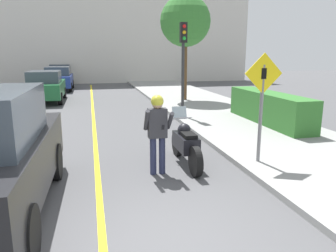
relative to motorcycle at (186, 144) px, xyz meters
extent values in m
plane|color=#4C4C4F|center=(-1.47, -3.08, -0.51)|extent=(80.00, 80.00, 0.00)
cube|color=gray|center=(3.33, 0.92, -0.45)|extent=(4.40, 44.00, 0.13)
cube|color=yellow|center=(-2.07, 2.92, -0.51)|extent=(0.12, 36.00, 0.01)
cube|color=beige|center=(-1.47, 22.92, 4.30)|extent=(28.00, 1.20, 9.62)
cylinder|color=black|center=(0.00, -0.77, -0.18)|extent=(0.14, 0.66, 0.66)
cylinder|color=black|center=(0.00, 0.75, -0.18)|extent=(0.14, 0.66, 0.66)
cube|color=black|center=(0.00, -0.01, 0.05)|extent=(0.40, 1.05, 0.36)
sphere|color=black|center=(0.00, 0.13, 0.31)|extent=(0.32, 0.32, 0.32)
cube|color=black|center=(0.00, -0.25, 0.27)|extent=(0.28, 0.48, 0.10)
cylinder|color=silver|center=(0.00, 0.51, 0.53)|extent=(0.62, 0.03, 0.03)
cube|color=silver|center=(0.00, 0.58, 0.65)|extent=(0.36, 0.12, 0.31)
cylinder|color=#282D4C|center=(-0.87, -0.44, -0.10)|extent=(0.14, 0.14, 0.83)
cylinder|color=#282D4C|center=(-0.67, -0.44, -0.10)|extent=(0.14, 0.14, 0.83)
cube|color=#333338|center=(-0.77, -0.44, 0.63)|extent=(0.40, 0.22, 0.64)
cylinder|color=#333338|center=(-1.02, -0.54, 0.73)|extent=(0.09, 0.38, 0.49)
cylinder|color=#333338|center=(-0.52, -0.56, 0.70)|extent=(0.09, 0.45, 0.45)
sphere|color=tan|center=(-0.77, -0.44, 1.06)|extent=(0.23, 0.23, 0.23)
sphere|color=gold|center=(-0.77, -0.44, 1.11)|extent=(0.27, 0.27, 0.27)
cube|color=black|center=(-0.71, -0.72, 0.60)|extent=(0.06, 0.05, 0.11)
cylinder|color=black|center=(-2.93, -0.23, -0.13)|extent=(0.24, 0.77, 0.76)
cylinder|color=black|center=(-3.00, -3.12, -0.13)|extent=(0.24, 0.77, 0.76)
cylinder|color=slate|center=(1.63, -0.51, 0.73)|extent=(0.08, 0.08, 2.23)
cube|color=yellow|center=(1.63, -0.53, 1.66)|extent=(0.91, 0.02, 0.91)
cube|color=black|center=(1.63, -0.54, 1.66)|extent=(0.12, 0.01, 0.24)
cylinder|color=#2D2D30|center=(1.44, 5.35, 1.43)|extent=(0.12, 0.12, 3.63)
cube|color=black|center=(1.44, 5.33, 2.87)|extent=(0.26, 0.22, 0.76)
sphere|color=red|center=(1.44, 5.21, 3.09)|extent=(0.14, 0.14, 0.14)
sphere|color=gold|center=(1.44, 5.21, 2.87)|extent=(0.14, 0.14, 0.14)
sphere|color=green|center=(1.44, 5.21, 2.65)|extent=(0.14, 0.14, 0.14)
cube|color=#33702D|center=(4.13, 3.39, 0.17)|extent=(0.90, 4.57, 1.10)
cylinder|color=brown|center=(2.86, 9.95, 1.21)|extent=(0.24, 0.24, 3.18)
sphere|color=#387A33|center=(2.86, 9.95, 3.73)|extent=(2.64, 2.64, 2.64)
cylinder|color=black|center=(-5.32, 13.00, -0.19)|extent=(0.22, 0.64, 0.64)
cylinder|color=black|center=(-3.67, 13.00, -0.19)|extent=(0.22, 0.64, 0.64)
cylinder|color=black|center=(-5.32, 10.40, -0.19)|extent=(0.22, 0.64, 0.64)
cylinder|color=black|center=(-3.67, 10.40, -0.19)|extent=(0.22, 0.64, 0.64)
cube|color=#1E6033|center=(-4.50, 11.70, 0.19)|extent=(1.80, 4.20, 0.76)
cube|color=#38424C|center=(-4.50, 11.53, 0.87)|extent=(1.58, 2.18, 0.60)
cylinder|color=black|center=(-5.12, 18.75, -0.19)|extent=(0.22, 0.64, 0.64)
cylinder|color=black|center=(-3.46, 18.75, -0.19)|extent=(0.22, 0.64, 0.64)
cylinder|color=black|center=(-5.12, 16.14, -0.19)|extent=(0.22, 0.64, 0.64)
cylinder|color=black|center=(-3.46, 16.14, -0.19)|extent=(0.22, 0.64, 0.64)
cube|color=navy|center=(-4.29, 17.45, 0.19)|extent=(1.80, 4.20, 0.76)
cube|color=#38424C|center=(-4.29, 17.28, 0.87)|extent=(1.58, 2.18, 0.60)
cylinder|color=black|center=(-5.37, 24.16, -0.19)|extent=(0.22, 0.64, 0.64)
cylinder|color=black|center=(-3.71, 24.16, -0.19)|extent=(0.22, 0.64, 0.64)
cylinder|color=black|center=(-5.37, 21.55, -0.19)|extent=(0.22, 0.64, 0.64)
cylinder|color=black|center=(-3.71, 21.55, -0.19)|extent=(0.22, 0.64, 0.64)
cube|color=silver|center=(-4.54, 22.85, 0.19)|extent=(1.80, 4.20, 0.76)
cube|color=#38424C|center=(-4.54, 22.69, 0.87)|extent=(1.58, 2.18, 0.60)
camera|label=1|loc=(-2.13, -7.17, 2.10)|focal=35.00mm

